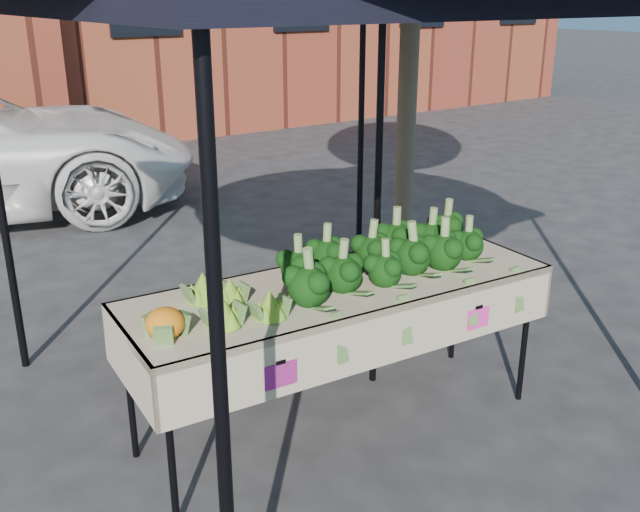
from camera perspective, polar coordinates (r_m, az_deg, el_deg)
The scene contains 7 objects.
ground at distance 4.37m, azimuth 1.94°, elevation -12.97°, with size 90.00×90.00×0.00m, color #242426.
table at distance 4.11m, azimuth 1.65°, elevation -8.01°, with size 2.46×1.01×0.90m.
canopy at distance 4.14m, azimuth 0.20°, elevation 5.92°, with size 3.16×3.16×2.74m, color black, non-canonical shape.
broccoli_heap at distance 4.08m, azimuth 5.15°, elevation 0.61°, with size 1.47×0.57×0.26m, color black.
romanesco_cluster at distance 3.57m, azimuth -7.15°, elevation -2.89°, with size 0.43×0.57×0.20m, color #80B52A.
cauliflower_pair at distance 3.35m, azimuth -12.21°, elevation -4.96°, with size 0.20×0.20×0.18m, color orange.
street_tree at distance 5.82m, azimuth 7.22°, elevation 18.49°, with size 2.27×2.27×4.48m, color #1E4C14, non-canonical shape.
Camera 1 is at (-2.26, -2.89, 2.38)m, focal length 40.32 mm.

